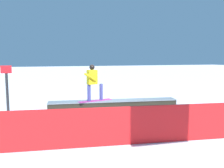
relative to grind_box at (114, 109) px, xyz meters
name	(u,v)px	position (x,y,z in m)	size (l,w,h in m)	color
ground_plane	(114,116)	(0.00, 0.00, -0.31)	(120.00, 120.00, 0.00)	white
grind_box	(114,109)	(0.00, 0.00, 0.00)	(5.54, 1.43, 0.68)	#28261C
snowboarder	(93,81)	(0.89, -0.10, 1.21)	(1.53, 0.65, 1.54)	#B5318D
safety_fence	(151,124)	(0.00, 3.36, 0.25)	(10.07, 0.06, 1.12)	red
trail_marker	(7,92)	(4.23, -0.52, 0.86)	(0.40, 0.10, 2.20)	#262628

